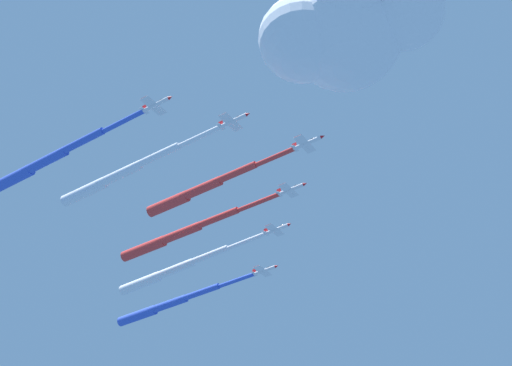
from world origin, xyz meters
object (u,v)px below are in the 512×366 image
jet_starboard_inner (118,175)px  jet_port_outer (167,305)px  jet_port_mid (172,271)px  jet_lead (201,189)px  jet_port_inner (178,235)px  jet_starboard_mid (44,162)px

jet_starboard_inner → jet_port_outer: 68.99m
jet_starboard_inner → jet_port_mid: (8.24, 49.48, 0.15)m
jet_lead → jet_port_mid: 47.25m
jet_port_inner → jet_port_mid: (-5.28, 21.50, 1.37)m
jet_lead → jet_starboard_inner: jet_starboard_inner is taller
jet_port_mid → jet_port_outer: jet_port_mid is taller
jet_starboard_inner → jet_starboard_mid: jet_starboard_inner is taller
jet_starboard_inner → jet_port_outer: size_ratio=0.98×
jet_starboard_inner → jet_port_outer: (3.49, 68.89, -1.22)m
jet_port_mid → jet_starboard_mid: 63.30m
jet_starboard_inner → jet_starboard_mid: bearing=-160.6°
jet_starboard_inner → jet_lead: bearing=11.8°
jet_lead → jet_port_outer: (-20.48, 63.89, 1.35)m
jet_starboard_mid → jet_port_mid: bearing=63.4°
jet_port_inner → jet_port_outer: 42.12m
jet_lead → jet_port_inner: bearing=114.5°
jet_lead → jet_port_inner: 25.28m
jet_starboard_mid → jet_port_outer: bearing=72.7°
jet_starboard_mid → jet_port_outer: size_ratio=0.98×
jet_starboard_inner → jet_starboard_mid: size_ratio=1.00×
jet_lead → jet_port_outer: jet_port_outer is taller
jet_port_inner → jet_port_mid: 22.18m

